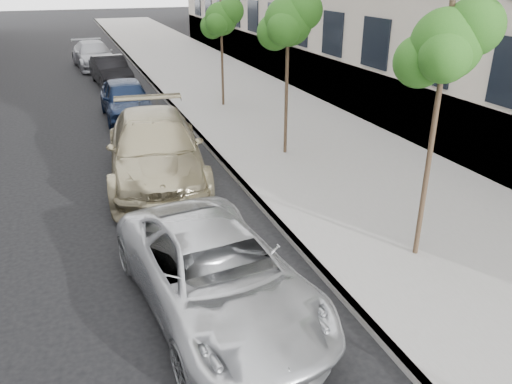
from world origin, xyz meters
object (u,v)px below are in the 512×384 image
tree_mid (289,21)px  sedan_rear (94,55)px  minivan (216,274)px  sedan_blue (127,100)px  suv (155,149)px  tree_far (222,19)px  sedan_black (111,71)px  tree_near (447,45)px

tree_mid → sedan_rear: 19.11m
tree_mid → minivan: bearing=-122.2°
minivan → sedan_blue: size_ratio=1.14×
sedan_blue → suv: bearing=-90.6°
tree_far → suv: tree_far is taller
tree_mid → tree_far: 6.51m
minivan → sedan_rear: (-0.19, 25.00, 0.04)m
suv → sedan_black: 13.43m
tree_near → sedan_rear: tree_near is taller
tree_near → sedan_blue: size_ratio=1.07×
tree_mid → sedan_blue: (-4.03, 6.11, -3.24)m
tree_near → sedan_black: 20.16m
tree_far → sedan_blue: (-4.03, -0.39, -2.81)m
sedan_rear → tree_far: bearing=-74.6°
tree_near → sedan_rear: 25.43m
tree_near → minivan: (-4.21, -0.18, -3.45)m
sedan_black → sedan_rear: 5.37m
tree_mid → sedan_black: 13.95m
suv → sedan_black: (0.14, 13.43, -0.18)m
tree_mid → sedan_blue: size_ratio=1.05×
tree_near → tree_far: size_ratio=1.13×
tree_far → sedan_blue: bearing=-174.4°
tree_near → minivan: 5.45m
minivan → sedan_black: bearing=83.3°
tree_far → sedan_black: 8.11m
tree_near → minivan: bearing=-177.5°
tree_far → minivan: bearing=-107.7°
minivan → suv: (0.11, 6.22, 0.17)m
suv → sedan_rear: (-0.30, 18.78, -0.13)m
sedan_black → sedan_rear: bearing=89.3°
tree_far → minivan: 14.13m
tree_near → tree_far: (0.00, 13.00, -0.58)m
tree_near → sedan_blue: (-4.03, 12.61, -3.40)m
sedan_black → tree_mid: bearing=-78.4°
tree_mid → sedan_black: size_ratio=1.10×
tree_far → minivan: size_ratio=0.83×
minivan → sedan_black: size_ratio=1.20×
tree_mid → sedan_blue: bearing=123.4°
tree_far → sedan_blue: 4.93m
tree_mid → minivan: (-4.21, -6.68, -3.30)m
tree_far → sedan_rear: 12.92m
minivan → sedan_rear: bearing=84.5°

